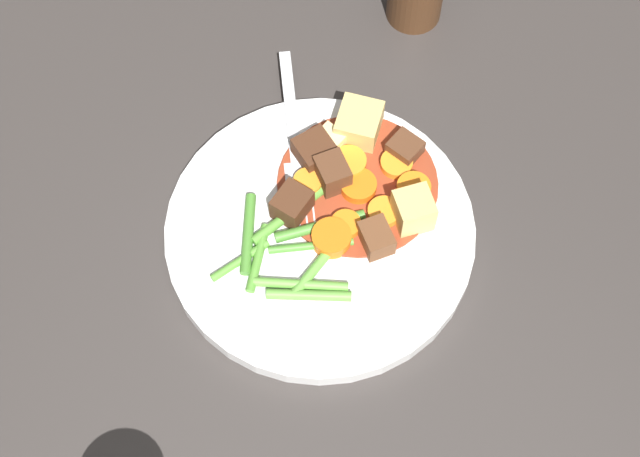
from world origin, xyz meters
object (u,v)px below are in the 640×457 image
carrot_slice_7 (331,238)px  fork (294,142)px  carrot_slice_3 (346,225)px  potato_chunk_1 (329,143)px  carrot_slice_1 (413,190)px  meat_chunk_4 (376,238)px  carrot_slice_2 (349,164)px  meat_chunk_0 (315,152)px  meat_chunk_3 (332,174)px  potato_chunk_0 (359,124)px  meat_chunk_2 (405,149)px  dinner_plate (320,233)px  meat_chunk_1 (292,205)px  potato_chunk_2 (413,211)px  carrot_slice_5 (384,213)px  carrot_slice_0 (358,187)px  carrot_slice_6 (308,183)px  carrot_slice_4 (396,164)px

carrot_slice_7 → fork: bearing=41.4°
carrot_slice_3 → potato_chunk_1: 0.08m
carrot_slice_1 → meat_chunk_4: bearing=167.8°
carrot_slice_2 → fork: carrot_slice_2 is taller
meat_chunk_0 → meat_chunk_3: 0.03m
potato_chunk_0 → meat_chunk_2: potato_chunk_0 is taller
carrot_slice_7 → meat_chunk_2: meat_chunk_2 is taller
dinner_plate → carrot_slice_2: carrot_slice_2 is taller
meat_chunk_1 → potato_chunk_2: bearing=-71.5°
potato_chunk_0 → meat_chunk_1: size_ratio=1.31×
carrot_slice_2 → carrot_slice_5: 0.05m
carrot_slice_0 → carrot_slice_5: (-0.01, -0.03, -0.00)m
carrot_slice_3 → meat_chunk_3: size_ratio=0.85×
potato_chunk_2 → meat_chunk_2: (0.06, 0.03, -0.01)m
carrot_slice_0 → potato_chunk_0: potato_chunk_0 is taller
potato_chunk_1 → fork: (-0.01, 0.03, -0.01)m
potato_chunk_1 → meat_chunk_1: meat_chunk_1 is taller
carrot_slice_6 → meat_chunk_3: (0.01, -0.02, 0.01)m
meat_chunk_0 → carrot_slice_7: bearing=-147.3°
carrot_slice_6 → meat_chunk_2: (0.06, -0.06, 0.00)m
carrot_slice_7 → carrot_slice_5: bearing=-38.5°
carrot_slice_3 → meat_chunk_4: 0.03m
carrot_slice_0 → meat_chunk_1: bearing=133.1°
carrot_slice_7 → potato_chunk_0: bearing=10.0°
meat_chunk_0 → meat_chunk_4: (-0.05, -0.08, -0.00)m
meat_chunk_4 → fork: size_ratio=0.18×
dinner_plate → meat_chunk_2: bearing=-22.7°
carrot_slice_0 → carrot_slice_5: size_ratio=1.13×
carrot_slice_0 → carrot_slice_2: (0.02, 0.02, 0.00)m
carrot_slice_1 → carrot_slice_3: carrot_slice_1 is taller
carrot_slice_2 → potato_chunk_2: potato_chunk_2 is taller
carrot_slice_2 → potato_chunk_0: 0.04m
meat_chunk_1 → meat_chunk_0: bearing=2.8°
meat_chunk_3 → carrot_slice_4: bearing=-51.9°
meat_chunk_0 → potato_chunk_2: bearing=-103.4°
carrot_slice_6 → meat_chunk_3: size_ratio=0.84×
fork → carrot_slice_7: bearing=-138.6°
meat_chunk_0 → meat_chunk_1: size_ratio=1.05×
carrot_slice_3 → meat_chunk_4: meat_chunk_4 is taller
carrot_slice_0 → carrot_slice_6: size_ratio=1.25×
meat_chunk_1 → carrot_slice_2: bearing=-25.4°
carrot_slice_6 → potato_chunk_0: bearing=-16.3°
carrot_slice_5 → carrot_slice_1: bearing=-27.8°
carrot_slice_2 → meat_chunk_0: 0.03m
meat_chunk_1 → carrot_slice_5: bearing=-70.0°
carrot_slice_3 → meat_chunk_4: size_ratio=0.86×
carrot_slice_1 → carrot_slice_4: carrot_slice_1 is taller
carrot_slice_2 → carrot_slice_7: same height
carrot_slice_2 → potato_chunk_1: 0.02m
carrot_slice_4 → potato_chunk_0: (0.02, 0.04, 0.01)m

